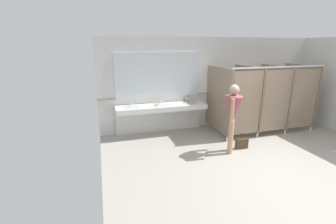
{
  "coord_description": "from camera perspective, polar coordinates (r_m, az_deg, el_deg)",
  "views": [
    {
      "loc": [
        -3.43,
        -3.64,
        2.46
      ],
      "look_at": [
        -1.96,
        1.35,
        0.96
      ],
      "focal_mm": 24.84,
      "sensor_mm": 36.0,
      "label": 1
    }
  ],
  "objects": [
    {
      "name": "ground_plane",
      "position": [
        5.6,
        24.38,
        -12.15
      ],
      "size": [
        7.08,
        6.12,
        0.1
      ],
      "primitive_type": "cube",
      "color": "#9E998E"
    },
    {
      "name": "wall_back",
      "position": [
        7.4,
        11.45,
        7.08
      ],
      "size": [
        7.08,
        0.12,
        2.7
      ],
      "primitive_type": "cube",
      "color": "silver",
      "rests_on": "ground_plane"
    },
    {
      "name": "wall_back_tile_band",
      "position": [
        7.39,
        11.56,
        4.73
      ],
      "size": [
        7.08,
        0.01,
        0.06
      ],
      "primitive_type": "cube",
      "color": "#9E937F",
      "rests_on": "wall_back"
    },
    {
      "name": "vanity_counter",
      "position": [
        6.65,
        -1.76,
        0.03
      ],
      "size": [
        2.55,
        0.57,
        0.96
      ],
      "color": "silver",
      "rests_on": "ground_plane"
    },
    {
      "name": "mirror_panel",
      "position": [
        6.64,
        -2.3,
        8.94
      ],
      "size": [
        2.45,
        0.02,
        1.28
      ],
      "primitive_type": "cube",
      "color": "silver",
      "rests_on": "wall_back"
    },
    {
      "name": "bathroom_stalls",
      "position": [
        7.27,
        22.76,
        3.34
      ],
      "size": [
        2.88,
        1.37,
        1.94
      ],
      "color": "#84705B",
      "rests_on": "ground_plane"
    },
    {
      "name": "person_standing",
      "position": [
        5.5,
        15.64,
        0.32
      ],
      "size": [
        0.56,
        0.56,
        1.63
      ],
      "color": "tan",
      "rests_on": "ground_plane"
    },
    {
      "name": "handbag",
      "position": [
        6.05,
        17.63,
        -7.27
      ],
      "size": [
        0.31,
        0.12,
        0.41
      ],
      "color": "#3F2D1E",
      "rests_on": "ground_plane"
    },
    {
      "name": "soap_dispenser",
      "position": [
        6.9,
        4.74,
        3.19
      ],
      "size": [
        0.07,
        0.07,
        0.19
      ],
      "color": "#D899B2",
      "rests_on": "vanity_counter"
    },
    {
      "name": "paper_cup",
      "position": [
        6.37,
        -2.72,
        1.87
      ],
      "size": [
        0.07,
        0.07,
        0.1
      ],
      "primitive_type": "cylinder",
      "color": "beige",
      "rests_on": "vanity_counter"
    },
    {
      "name": "floor_drain_cover",
      "position": [
        6.94,
        35.79,
        -7.87
      ],
      "size": [
        0.14,
        0.14,
        0.01
      ],
      "primitive_type": "cylinder",
      "color": "#B7BABF",
      "rests_on": "ground_plane"
    }
  ]
}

